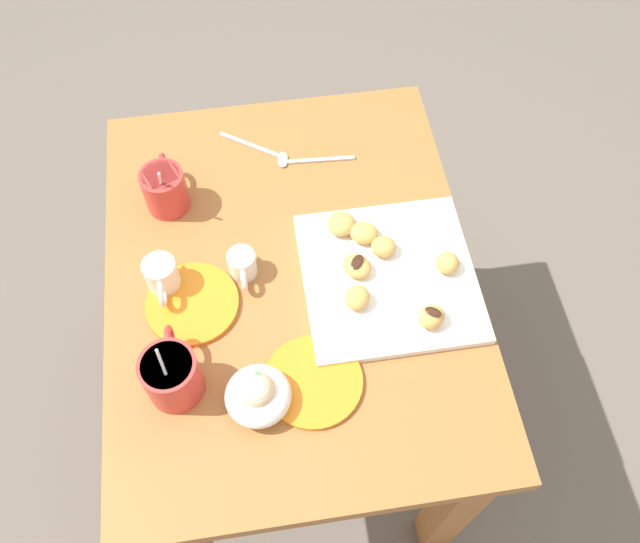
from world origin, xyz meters
name	(u,v)px	position (x,y,z in m)	size (l,w,h in m)	color
ground_plane	(300,406)	(0.00, 0.00, 0.00)	(8.00, 8.00, 0.00)	#665B51
dining_table	(293,312)	(0.00, 0.00, 0.57)	(0.88, 0.69, 0.73)	#A36633
pastry_plate_square	(389,277)	(-0.04, -0.18, 0.74)	(0.32, 0.32, 0.02)	white
coffee_mug_red_left	(172,374)	(-0.19, 0.22, 0.78)	(0.14, 0.09, 0.15)	red
coffee_mug_red_right	(165,188)	(0.20, 0.22, 0.78)	(0.12, 0.08, 0.14)	red
cream_pitcher_white	(162,275)	(0.01, 0.23, 0.77)	(0.10, 0.06, 0.07)	white
ice_cream_bowl	(258,395)	(-0.24, 0.08, 0.76)	(0.11, 0.11, 0.08)	white
chocolate_sauce_pitcher	(242,264)	(0.02, 0.09, 0.76)	(0.09, 0.05, 0.06)	white
saucer_orange_left	(313,381)	(-0.22, -0.01, 0.73)	(0.17, 0.17, 0.01)	orange
saucer_orange_right	(192,304)	(-0.04, 0.18, 0.73)	(0.17, 0.17, 0.01)	orange
loose_spoon_near_saucer	(263,150)	(0.31, 0.02, 0.73)	(0.10, 0.14, 0.01)	silver
loose_spoon_by_plate	(306,161)	(0.26, -0.07, 0.73)	(0.03, 0.16, 0.01)	silver
beignet_0	(432,317)	(-0.14, -0.23, 0.76)	(0.04, 0.05, 0.04)	#DBA351
chocolate_drizzle_0	(433,312)	(-0.14, -0.23, 0.78)	(0.03, 0.02, 0.01)	#381E11
beignet_1	(447,263)	(-0.04, -0.28, 0.76)	(0.04, 0.04, 0.04)	#DBA351
beignet_2	(383,247)	(0.01, -0.18, 0.76)	(0.05, 0.04, 0.03)	#DBA351
beignet_3	(364,233)	(0.05, -0.15, 0.76)	(0.05, 0.05, 0.03)	#DBA351
beignet_4	(357,298)	(-0.09, -0.11, 0.76)	(0.04, 0.05, 0.03)	#DBA351
beignet_5	(357,266)	(-0.02, -0.12, 0.76)	(0.05, 0.06, 0.03)	#DBA351
chocolate_drizzle_5	(357,262)	(-0.02, -0.12, 0.77)	(0.03, 0.02, 0.01)	#381E11
beignet_6	(341,224)	(0.07, -0.11, 0.76)	(0.05, 0.05, 0.03)	#DBA351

